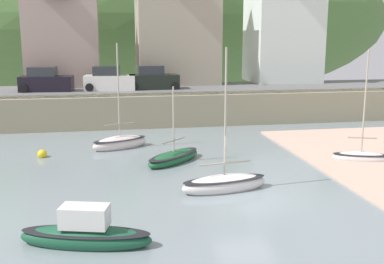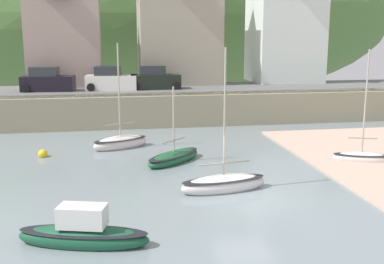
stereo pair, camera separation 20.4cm
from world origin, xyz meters
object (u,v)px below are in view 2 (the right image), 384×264
at_px(parked_car_near_slipway, 47,81).
at_px(parked_car_end_of_row, 155,79).
at_px(waterfront_building_centre, 179,22).
at_px(fishing_boat_green, 361,157).
at_px(waterfront_building_left, 64,28).
at_px(waterfront_building_right, 285,20).
at_px(sailboat_nearest_shore, 224,184).
at_px(mooring_buoy, 43,154).
at_px(motorboat_with_cabin, 174,157).
at_px(sailboat_far_left, 83,234).
at_px(parked_car_by_wall, 111,80).
at_px(sailboat_white_hull, 121,143).

height_order(parked_car_near_slipway, parked_car_end_of_row, same).
height_order(waterfront_building_centre, fishing_boat_green, waterfront_building_centre).
distance_m(waterfront_building_left, parked_car_near_slipway, 6.26).
bearing_deg(parked_car_end_of_row, waterfront_building_right, 18.31).
relative_size(sailboat_nearest_shore, mooring_buoy, 12.06).
bearing_deg(waterfront_building_left, parked_car_near_slipway, -104.24).
distance_m(motorboat_with_cabin, sailboat_far_left, 10.68).
bearing_deg(parked_car_end_of_row, sailboat_far_left, -101.88).
height_order(waterfront_building_right, parked_car_by_wall, waterfront_building_right).
height_order(waterfront_building_left, mooring_buoy, waterfront_building_left).
distance_m(waterfront_building_left, fishing_boat_green, 27.78).
bearing_deg(motorboat_with_cabin, mooring_buoy, 118.13).
relative_size(parked_car_near_slipway, parked_car_end_of_row, 1.02).
relative_size(sailboat_nearest_shore, parked_car_end_of_row, 1.59).
relative_size(sailboat_nearest_shore, fishing_boat_green, 1.04).
bearing_deg(parked_car_end_of_row, sailboat_nearest_shore, -87.31).
height_order(waterfront_building_left, motorboat_with_cabin, waterfront_building_left).
bearing_deg(waterfront_building_left, waterfront_building_right, -0.00).
height_order(waterfront_building_right, motorboat_with_cabin, waterfront_building_right).
xyz_separation_m(sailboat_nearest_shore, parked_car_end_of_row, (-1.24, 19.48, 2.88)).
bearing_deg(sailboat_nearest_shore, waterfront_building_left, 100.60).
bearing_deg(motorboat_with_cabin, sailboat_white_hull, 82.63).
bearing_deg(waterfront_building_centre, sailboat_nearest_shore, -93.44).
bearing_deg(sailboat_far_left, waterfront_building_centre, 90.86).
distance_m(waterfront_building_centre, sailboat_far_left, 30.47).
relative_size(waterfront_building_centre, mooring_buoy, 20.19).
distance_m(parked_car_near_slipway, mooring_buoy, 12.39).
bearing_deg(mooring_buoy, sailboat_white_hull, 17.93).
relative_size(waterfront_building_left, mooring_buoy, 18.11).
height_order(sailboat_nearest_shore, mooring_buoy, sailboat_nearest_shore).
relative_size(motorboat_with_cabin, parked_car_by_wall, 1.02).
bearing_deg(fishing_boat_green, sailboat_nearest_shore, -138.98).
bearing_deg(sailboat_far_left, sailboat_nearest_shore, 53.24).
xyz_separation_m(fishing_boat_green, mooring_buoy, (-17.38, 4.10, -0.12)).
xyz_separation_m(sailboat_far_left, sailboat_white_hull, (1.53, 13.55, -0.04)).
bearing_deg(sailboat_nearest_shore, parked_car_by_wall, 94.58).
distance_m(fishing_boat_green, parked_car_near_slipway, 24.61).
bearing_deg(waterfront_building_right, mooring_buoy, -141.17).
bearing_deg(motorboat_with_cabin, waterfront_building_right, 11.07).
bearing_deg(sailboat_nearest_shore, sailboat_far_left, -151.35).
bearing_deg(mooring_buoy, parked_car_near_slipway, 94.96).
relative_size(motorboat_with_cabin, sailboat_white_hull, 0.66).
xyz_separation_m(waterfront_building_right, sailboat_nearest_shore, (-11.65, -23.98, -7.89)).
bearing_deg(waterfront_building_centre, parked_car_end_of_row, -120.75).
height_order(sailboat_nearest_shore, sailboat_white_hull, sailboat_white_hull).
distance_m(waterfront_building_centre, fishing_boat_green, 23.08).
distance_m(fishing_boat_green, parked_car_end_of_row, 19.05).
height_order(sailboat_far_left, fishing_boat_green, fishing_boat_green).
height_order(sailboat_nearest_shore, parked_car_near_slipway, sailboat_nearest_shore).
height_order(waterfront_building_centre, waterfront_building_right, waterfront_building_right).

